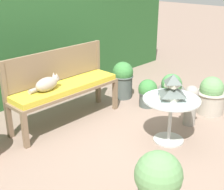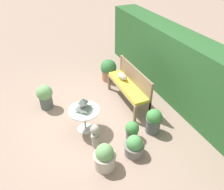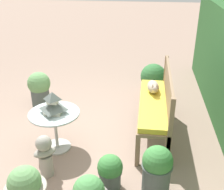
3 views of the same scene
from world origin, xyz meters
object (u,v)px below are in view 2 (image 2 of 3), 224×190
object	(u,v)px
patio_table	(84,114)
potted_plant_table_far	(154,121)
potted_plant_patio_mid	(132,130)
potted_plant_path_edge	(109,70)
garden_bench	(127,87)
garden_bust	(95,135)
cat	(122,76)
potted_plant_bench_right	(134,146)
potted_plant_table_near	(105,157)
pagoda_birdhouse	(83,105)
potted_plant_bench_left	(45,96)

from	to	relation	value
patio_table	potted_plant_table_far	distance (m)	1.53
potted_plant_patio_mid	potted_plant_path_edge	bearing A→B (deg)	168.83
garden_bench	garden_bust	size ratio (longest dim) A/B	2.85
cat	potted_plant_bench_right	xyz separation A→B (m)	(1.90, -0.64, -0.43)
potted_plant_table_near	pagoda_birdhouse	bearing A→B (deg)	-178.40
potted_plant_bench_left	potted_plant_patio_mid	size ratio (longest dim) A/B	1.50
potted_plant_table_far	potted_plant_patio_mid	bearing A→B (deg)	-90.89
potted_plant_table_far	pagoda_birdhouse	bearing A→B (deg)	-115.89
potted_plant_table_near	cat	bearing A→B (deg)	146.64
garden_bust	potted_plant_patio_mid	xyz separation A→B (m)	(0.10, 0.80, -0.09)
garden_bench	potted_plant_bench_left	distance (m)	2.09
garden_bench	patio_table	bearing A→B (deg)	-67.81
pagoda_birdhouse	potted_plant_bench_left	distance (m)	1.40
garden_bench	potted_plant_path_edge	bearing A→B (deg)	179.63
garden_bench	potted_plant_bench_left	world-z (taller)	potted_plant_bench_left
potted_plant_bench_left	potted_plant_patio_mid	xyz separation A→B (m)	(1.83, 1.51, -0.13)
garden_bust	potted_plant_path_edge	distance (m)	2.70
garden_bench	potted_plant_patio_mid	xyz separation A→B (m)	(1.20, -0.48, -0.25)
potted_plant_table_far	garden_bust	bearing A→B (deg)	-94.53
patio_table	potted_plant_bench_left	distance (m)	1.36
garden_bust	potted_plant_patio_mid	distance (m)	0.81
potted_plant_bench_right	potted_plant_path_edge	xyz separation A→B (m)	(-2.87, 0.65, 0.13)
potted_plant_bench_left	potted_plant_patio_mid	distance (m)	2.38
patio_table	pagoda_birdhouse	distance (m)	0.25
garden_bust	patio_table	bearing A→B (deg)	-125.11
garden_bench	potted_plant_bench_left	xyz separation A→B (m)	(-0.64, -1.99, -0.12)
potted_plant_path_edge	potted_plant_bench_left	bearing A→B (deg)	-72.33
garden_bench	potted_plant_patio_mid	distance (m)	1.31
potted_plant_bench_right	potted_plant_patio_mid	world-z (taller)	potted_plant_bench_right
cat	potted_plant_table_near	distance (m)	2.37
potted_plant_bench_right	potted_plant_table_far	bearing A→B (deg)	119.83
patio_table	potted_plant_table_near	bearing A→B (deg)	1.60
cat	garden_bench	bearing A→B (deg)	-5.33
potted_plant_table_far	potted_plant_table_near	xyz separation A→B (m)	(0.45, -1.34, -0.06)
potted_plant_bench_left	garden_bench	bearing A→B (deg)	72.23
cat	garden_bust	distance (m)	1.92
garden_bench	potted_plant_bench_right	world-z (taller)	garden_bench
garden_bench	potted_plant_table_near	bearing A→B (deg)	-38.08
patio_table	potted_plant_path_edge	size ratio (longest dim) A/B	1.03
cat	potted_plant_bench_left	distance (m)	2.03
garden_bench	potted_plant_bench_left	size ratio (longest dim) A/B	2.49
garden_bust	pagoda_birdhouse	bearing A→B (deg)	-125.11
garden_bust	potted_plant_table_far	distance (m)	1.33
patio_table	potted_plant_path_edge	distance (m)	2.25
potted_plant_table_far	potted_plant_table_near	bearing A→B (deg)	-71.58
cat	potted_plant_path_edge	xyz separation A→B (m)	(-0.97, 0.02, -0.30)
potted_plant_bench_left	potted_plant_patio_mid	world-z (taller)	potted_plant_bench_left
pagoda_birdhouse	potted_plant_table_near	size ratio (longest dim) A/B	0.55
garden_bench	potted_plant_bench_right	size ratio (longest dim) A/B	3.48
potted_plant_bench_left	potted_plant_table_far	world-z (taller)	potted_plant_bench_left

